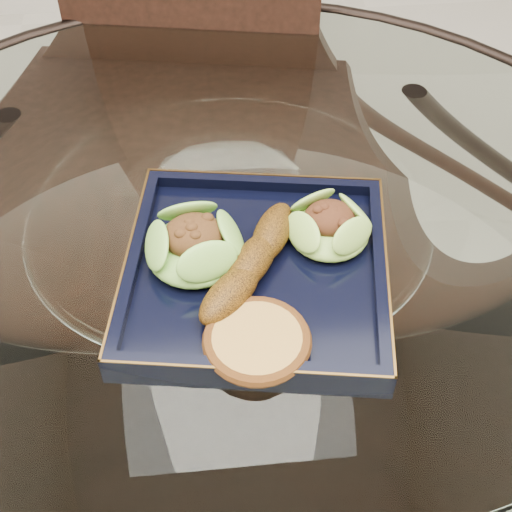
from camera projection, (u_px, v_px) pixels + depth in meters
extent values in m
cylinder|color=white|center=(230.00, 251.00, 0.79)|extent=(1.10, 1.10, 0.01)
torus|color=black|center=(230.00, 251.00, 0.79)|extent=(1.13, 1.13, 0.02)
torus|color=black|center=(240.00, 496.00, 1.26)|extent=(0.81, 0.81, 0.02)
cylinder|color=black|center=(379.00, 271.00, 1.28)|extent=(0.04, 0.04, 0.75)
cylinder|color=black|center=(64.00, 295.00, 1.24)|extent=(0.04, 0.04, 0.75)
cube|color=#321810|center=(184.00, 238.00, 1.20)|extent=(0.50, 0.50, 0.04)
cube|color=#321810|center=(191.00, 31.00, 1.13)|extent=(0.40, 0.11, 0.47)
cylinder|color=#321810|center=(77.00, 401.00, 1.27)|extent=(0.03, 0.03, 0.46)
cylinder|color=#321810|center=(281.00, 418.00, 1.25)|extent=(0.03, 0.03, 0.46)
cylinder|color=#321810|center=(122.00, 252.00, 1.52)|extent=(0.03, 0.03, 0.46)
cylinder|color=#321810|center=(293.00, 264.00, 1.49)|extent=(0.03, 0.03, 0.46)
cube|color=black|center=(256.00, 275.00, 0.75)|extent=(0.31, 0.31, 0.02)
ellipsoid|color=#619F2E|center=(195.00, 247.00, 0.74)|extent=(0.12, 0.12, 0.04)
ellipsoid|color=olive|center=(329.00, 228.00, 0.76)|extent=(0.09, 0.09, 0.03)
ellipsoid|color=#62390A|center=(252.00, 262.00, 0.73)|extent=(0.13, 0.17, 0.03)
cylinder|color=#B88E3D|center=(257.00, 342.00, 0.67)|extent=(0.09, 0.09, 0.02)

